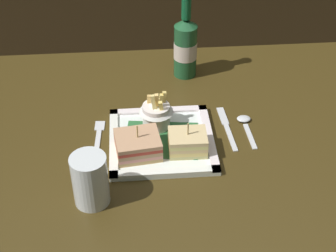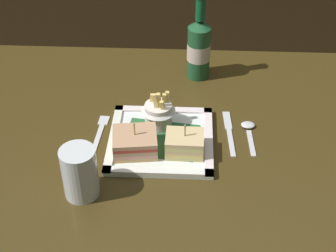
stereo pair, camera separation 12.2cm
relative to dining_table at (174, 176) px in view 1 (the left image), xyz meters
name	(u,v)px [view 1 (the left image)]	position (x,y,z in m)	size (l,w,h in m)	color
dining_table	(174,176)	(0.00, 0.00, 0.00)	(1.21, 0.83, 0.75)	#3F3113
square_plate	(162,141)	(-0.03, -0.03, 0.15)	(0.25, 0.25, 0.02)	white
sandwich_half_left	(138,145)	(-0.09, -0.07, 0.17)	(0.11, 0.10, 0.08)	tan
sandwich_half_right	(188,142)	(0.02, -0.07, 0.17)	(0.09, 0.07, 0.08)	#D3C47B
fries_cup	(156,112)	(-0.04, 0.03, 0.19)	(0.08, 0.08, 0.10)	silver
beer_bottle	(185,46)	(0.05, 0.27, 0.23)	(0.06, 0.06, 0.25)	#205630
water_glass	(91,183)	(-0.19, -0.20, 0.19)	(0.08, 0.08, 0.12)	silver
fork	(98,137)	(-0.19, 0.01, 0.14)	(0.03, 0.14, 0.00)	silver
knife	(226,126)	(0.13, 0.02, 0.14)	(0.03, 0.17, 0.00)	silver
spoon	(245,123)	(0.18, 0.03, 0.15)	(0.03, 0.13, 0.01)	silver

